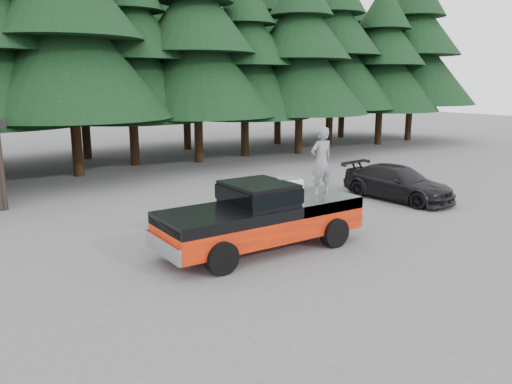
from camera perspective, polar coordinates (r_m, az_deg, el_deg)
ground at (r=13.78m, az=0.61°, el=-6.96°), size 120.00×120.00×0.00m
pickup_truck at (r=13.86m, az=0.62°, el=-3.96°), size 6.00×2.04×1.33m
truck_cab at (r=13.57m, az=0.28°, el=-0.13°), size 1.66×1.90×0.59m
air_compressor at (r=14.27m, az=3.50°, el=0.38°), size 0.95×0.86×0.54m
man_on_bed at (r=14.74m, az=7.46°, el=3.54°), size 0.76×0.53×1.99m
parked_car at (r=20.55m, az=15.90°, el=1.02°), size 2.33×4.77×1.33m
treeline at (r=29.12m, az=-19.32°, el=18.03°), size 60.15×16.05×17.50m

